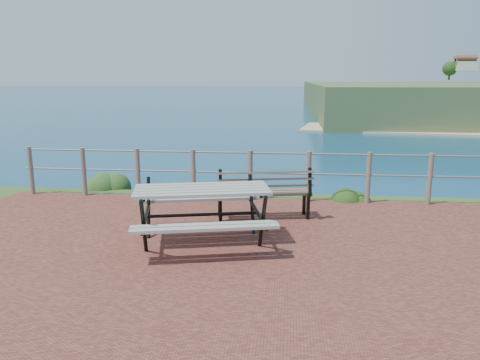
# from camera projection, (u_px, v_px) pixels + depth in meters

# --- Properties ---
(ground) EXTENTS (10.00, 7.00, 0.12)m
(ground) POSITION_uv_depth(u_px,v_px,m) (229.00, 265.00, 6.15)
(ground) COLOR brown
(ground) RESTS_ON ground
(ocean) EXTENTS (1200.00, 1200.00, 0.00)m
(ocean) POSITION_uv_depth(u_px,v_px,m) (288.00, 83.00, 200.45)
(ocean) COLOR #125970
(ocean) RESTS_ON ground
(safety_railing) EXTENTS (9.40, 0.10, 1.00)m
(safety_railing) POSITION_uv_depth(u_px,v_px,m) (250.00, 173.00, 9.28)
(safety_railing) COLOR #6B5B4C
(safety_railing) RESTS_ON ground
(picnic_table) EXTENTS (2.08, 1.66, 0.82)m
(picnic_table) POSITION_uv_depth(u_px,v_px,m) (202.00, 209.00, 6.87)
(picnic_table) COLOR gray
(picnic_table) RESTS_ON ground
(park_bench) EXTENTS (1.68, 0.72, 0.92)m
(park_bench) POSITION_uv_depth(u_px,v_px,m) (264.00, 185.00, 8.05)
(park_bench) COLOR brown
(park_bench) RESTS_ON ground
(shrub_lip_west) EXTENTS (0.82, 0.82, 0.58)m
(shrub_lip_west) POSITION_uv_depth(u_px,v_px,m) (106.00, 187.00, 10.56)
(shrub_lip_west) COLOR #26471A
(shrub_lip_west) RESTS_ON ground
(shrub_lip_east) EXTENTS (0.70, 0.70, 0.42)m
(shrub_lip_east) POSITION_uv_depth(u_px,v_px,m) (349.00, 198.00, 9.60)
(shrub_lip_east) COLOR #1E3C12
(shrub_lip_east) RESTS_ON ground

